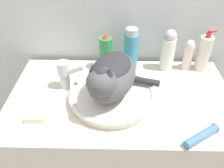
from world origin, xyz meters
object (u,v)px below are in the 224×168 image
cat (111,75)px  deodorant_stick (188,55)px  lotion_bottle_white (168,50)px  mouthwash_bottle (131,50)px  soap_bar (36,117)px  faucet (66,73)px  cream_tube (203,135)px  spray_bottle_trigger (106,53)px  soap_pump_bottle (204,53)px

cat → deodorant_stick: cat is taller
cat → lotion_bottle_white: size_ratio=1.59×
mouthwash_bottle → deodorant_stick: bearing=-0.0°
soap_bar → faucet: bearing=66.3°
mouthwash_bottle → cream_tube: bearing=-61.6°
cat → spray_bottle_trigger: 0.27m
lotion_bottle_white → cream_tube: (0.06, -0.44, -0.09)m
deodorant_stick → lotion_bottle_white: (-0.10, 0.00, 0.03)m
deodorant_stick → cream_tube: deodorant_stick is taller
spray_bottle_trigger → mouthwash_bottle: 0.12m
cream_tube → soap_bar: cream_tube is taller
soap_pump_bottle → lotion_bottle_white: size_ratio=1.01×
mouthwash_bottle → lotion_bottle_white: bearing=-0.0°
spray_bottle_trigger → cream_tube: (0.36, -0.44, -0.07)m
mouthwash_bottle → lotion_bottle_white: (0.18, -0.00, 0.00)m
lotion_bottle_white → mouthwash_bottle: bearing=180.0°
mouthwash_bottle → soap_pump_bottle: bearing=-0.0°
deodorant_stick → lotion_bottle_white: 0.10m
spray_bottle_trigger → deodorant_stick: 0.40m
faucet → deodorant_stick: size_ratio=0.91×
spray_bottle_trigger → soap_pump_bottle: soap_pump_bottle is taller
faucet → mouthwash_bottle: mouthwash_bottle is taller
deodorant_stick → soap_bar: (-0.65, -0.36, -0.07)m
deodorant_stick → lotion_bottle_white: size_ratio=0.75×
soap_bar → lotion_bottle_white: bearing=33.4°
faucet → mouthwash_bottle: (0.29, 0.16, 0.02)m
cat → soap_bar: bearing=-51.8°
cat → lotion_bottle_white: 0.37m
soap_pump_bottle → mouthwash_bottle: bearing=180.0°
soap_pump_bottle → mouthwash_bottle: size_ratio=0.99×
spray_bottle_trigger → deodorant_stick: (0.40, 0.00, -0.01)m
deodorant_stick → mouthwash_bottle: bearing=180.0°
faucet → cream_tube: faucet is taller
faucet → spray_bottle_trigger: size_ratio=0.77×
spray_bottle_trigger → deodorant_stick: bearing=0.0°
soap_pump_bottle → lotion_bottle_white: bearing=180.0°
mouthwash_bottle → soap_bar: mouthwash_bottle is taller
soap_pump_bottle → soap_bar: size_ratio=2.85×
soap_bar → cream_tube: bearing=-7.4°
cat → soap_pump_bottle: (0.44, 0.26, -0.05)m
faucet → lotion_bottle_white: bearing=41.4°
soap_bar → mouthwash_bottle: bearing=44.2°
spray_bottle_trigger → cream_tube: spray_bottle_trigger is taller
mouthwash_bottle → soap_bar: bearing=-135.8°
cat → cream_tube: (0.33, -0.18, -0.12)m
lotion_bottle_white → spray_bottle_trigger: bearing=-180.0°
cat → soap_pump_bottle: bearing=138.7°
spray_bottle_trigger → deodorant_stick: size_ratio=1.18×
deodorant_stick → mouthwash_bottle: size_ratio=0.74×
deodorant_stick → cream_tube: (-0.04, -0.44, -0.06)m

